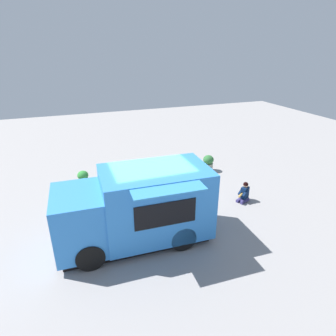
% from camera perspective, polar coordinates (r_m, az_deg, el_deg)
% --- Properties ---
extents(ground_plane, '(40.00, 40.00, 0.00)m').
position_cam_1_polar(ground_plane, '(10.52, -3.66, -11.25)').
color(ground_plane, gray).
extents(food_truck, '(4.89, 2.81, 2.45)m').
position_cam_1_polar(food_truck, '(9.20, -6.15, -8.10)').
color(food_truck, '#3383DB').
rests_on(food_truck, ground_plane).
extents(person_customer, '(0.78, 0.62, 0.84)m').
position_cam_1_polar(person_customer, '(12.24, 15.02, -5.00)').
color(person_customer, navy).
rests_on(person_customer, ground_plane).
extents(planter_flowering_near, '(0.54, 0.54, 0.83)m').
position_cam_1_polar(planter_flowering_near, '(14.80, 8.07, 1.08)').
color(planter_flowering_near, gray).
rests_on(planter_flowering_near, ground_plane).
extents(planter_flowering_far, '(0.49, 0.49, 0.76)m').
position_cam_1_polar(planter_flowering_far, '(13.56, -16.61, -2.04)').
color(planter_flowering_far, tan).
rests_on(planter_flowering_far, ground_plane).
extents(plaza_bench, '(1.62, 1.20, 0.46)m').
position_cam_1_polar(plaza_bench, '(14.49, -2.36, 0.43)').
color(plaza_bench, brown).
rests_on(plaza_bench, ground_plane).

